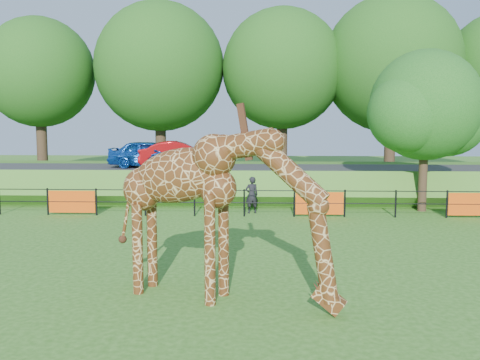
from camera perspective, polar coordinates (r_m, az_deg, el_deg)
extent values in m
plane|color=#2F6318|center=(13.69, -0.70, -9.88)|extent=(90.00, 90.00, 0.00)
cube|color=#2F6318|center=(28.81, 0.96, 0.04)|extent=(40.00, 9.00, 1.30)
cube|color=#323234|center=(27.25, 0.88, 1.17)|extent=(40.00, 5.00, 0.12)
imported|color=blue|center=(27.77, -9.62, 2.77)|extent=(4.22, 1.90, 1.41)
imported|color=#A80C0F|center=(27.65, -6.54, 2.73)|extent=(4.26, 2.04, 1.35)
imported|color=black|center=(22.11, 1.27, -1.61)|extent=(0.65, 0.53, 1.52)
cylinder|color=#362718|center=(23.82, 18.93, 0.66)|extent=(0.36, 0.36, 3.20)
sphere|color=#175217|center=(23.72, 19.19, 7.56)|extent=(4.60, 4.60, 4.60)
sphere|color=#175217|center=(24.72, 21.25, 6.35)|extent=(3.45, 3.45, 3.45)
sphere|color=#175217|center=(22.80, 17.43, 6.81)|extent=(3.22, 3.22, 3.22)
cylinder|color=#362718|center=(38.10, -20.38, 3.98)|extent=(0.70, 0.70, 5.00)
sphere|color=#164E15|center=(38.21, -20.64, 10.71)|extent=(7.20, 7.20, 7.20)
cylinder|color=#362718|center=(35.78, -8.45, 4.18)|extent=(0.70, 0.70, 5.00)
sphere|color=#164E15|center=(35.93, -8.58, 11.87)|extent=(8.40, 8.40, 8.40)
cylinder|color=#362718|center=(35.17, 4.50, 4.19)|extent=(0.70, 0.70, 5.00)
sphere|color=#164E15|center=(35.30, 4.56, 11.75)|extent=(7.80, 7.80, 7.80)
cylinder|color=#362718|center=(36.11, 15.69, 4.03)|extent=(0.70, 0.70, 5.00)
sphere|color=#164E15|center=(36.27, 15.93, 11.82)|extent=(8.80, 8.80, 8.80)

